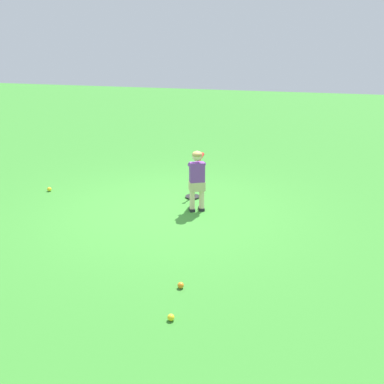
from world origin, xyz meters
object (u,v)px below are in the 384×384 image
play_ball_center_lawn (181,285)px  batting_tee (193,192)px  child_batter (197,175)px  play_ball_far_left (171,317)px  play_ball_far_right (49,189)px

play_ball_center_lawn → batting_tee: (0.79, -3.16, 0.07)m
child_batter → play_ball_center_lawn: size_ratio=13.87×
play_ball_far_left → batting_tee: 3.92m
child_batter → play_ball_far_left: child_batter is taller
play_ball_far_right → batting_tee: size_ratio=0.14×
play_ball_far_left → batting_tee: (0.89, -3.81, 0.07)m
child_batter → play_ball_far_left: size_ratio=14.00×
child_batter → play_ball_center_lawn: bearing=101.7°
child_batter → batting_tee: 0.87m
play_ball_center_lawn → play_ball_far_left: 0.66m
child_batter → play_ball_center_lawn: (-0.53, 2.55, -0.61)m
child_batter → play_ball_center_lawn: child_batter is taller
child_batter → play_ball_far_left: (-0.63, 3.20, -0.61)m
child_batter → batting_tee: (0.26, -0.62, -0.55)m
play_ball_center_lawn → play_ball_far_left: size_ratio=1.01×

